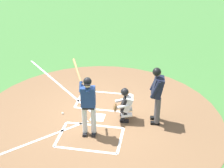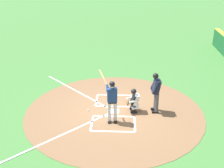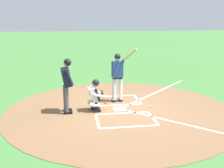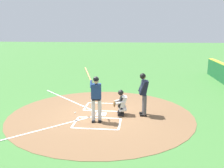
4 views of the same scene
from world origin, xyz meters
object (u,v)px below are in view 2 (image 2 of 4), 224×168
at_px(catcher, 134,100).
at_px(plate_umpire, 156,90).
at_px(baseball, 88,110).
at_px(batter, 112,99).

relative_size(catcher, plate_umpire, 0.61).
bearing_deg(plate_umpire, baseball, 91.58).
xyz_separation_m(plate_umpire, baseball, (-0.08, 3.00, -1.04)).
bearing_deg(plate_umpire, batter, 117.18).
height_order(batter, plate_umpire, batter).
bearing_deg(catcher, plate_umpire, -86.79).
xyz_separation_m(batter, catcher, (0.92, -0.93, -0.51)).
xyz_separation_m(batter, plate_umpire, (0.97, -1.89, -0.02)).
relative_size(batter, baseball, 28.76).
bearing_deg(plate_umpire, catcher, 93.21).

